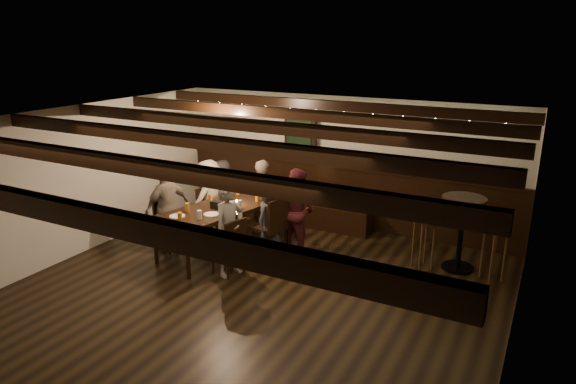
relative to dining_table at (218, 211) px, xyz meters
The scene contains 27 objects.
room 1.35m from the dining_table, 42.34° to the left, with size 7.00×7.00×7.00m.
dining_table is the anchor object (origin of this frame).
chair_left_near 0.96m from the dining_table, 134.81° to the left, with size 0.46×0.46×0.85m.
chair_left_far 0.96m from the dining_table, 161.03° to the right, with size 0.47×0.47×0.85m.
chair_right_near 0.94m from the dining_table, 18.87° to the left, with size 0.54×0.54×0.99m.
chair_right_far 0.95m from the dining_table, 45.16° to the right, with size 0.48×0.48×0.88m.
person_bench_left 1.28m from the dining_table, 121.89° to the left, with size 0.61×0.40×1.25m, color #232325.
person_bench_centre 1.05m from the dining_table, 76.89° to the left, with size 0.50×0.33×1.37m, color slate.
person_bench_right 1.27m from the dining_table, 31.89° to the left, with size 0.68×0.53×1.40m, color maroon.
person_left_near 0.88m from the dining_table, 135.93° to the left, with size 0.87×0.50×1.35m, color #B5AB99.
person_left_far 0.87m from the dining_table, 162.14° to the right, with size 0.84×0.35×1.43m, color gray.
person_right_near 0.88m from the dining_table, 17.86° to the left, with size 0.61×0.40×1.25m, color #2A2A2D.
person_right_far 0.87m from the dining_table, 44.07° to the right, with size 0.51×0.34×1.40m, color gray.
pint_a 0.77m from the dining_table, 98.70° to the left, with size 0.07×0.07×0.14m, color #BF7219.
pint_b 0.71m from the dining_table, 55.86° to the left, with size 0.07×0.07×0.14m, color #BF7219.
pint_c 0.34m from the dining_table, 148.46° to the left, with size 0.07×0.07×0.14m, color #BF7219.
pint_d 0.38m from the dining_table, 20.58° to the left, with size 0.07×0.07×0.14m, color silver.
pint_e 0.52m from the dining_table, 129.16° to the right, with size 0.07×0.07×0.14m, color #BF7219.
pint_f 0.60m from the dining_table, 83.12° to the right, with size 0.07×0.07×0.14m, color silver.
pint_g 0.81m from the dining_table, 99.53° to the right, with size 0.07×0.07×0.14m, color #BF7219.
plate_near 0.72m from the dining_table, 115.20° to the right, with size 0.24×0.24×0.01m, color white.
plate_far 0.36m from the dining_table, 72.14° to the right, with size 0.24×0.24×0.01m, color white.
condiment_caddy 0.13m from the dining_table, 103.11° to the right, with size 0.15×0.10×0.12m, color black.
candle 0.33m from the dining_table, 55.09° to the left, with size 0.05×0.05×0.05m, color beige.
high_top_table 3.79m from the dining_table, 18.09° to the left, with size 0.65×0.65×1.15m.
bar_stool_left 3.26m from the dining_table, 17.37° to the left, with size 0.37×0.38×1.16m.
bar_stool_right 4.23m from the dining_table, 13.97° to the left, with size 0.37×0.38×1.16m.
Camera 1 is at (3.42, -5.06, 3.44)m, focal length 32.00 mm.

